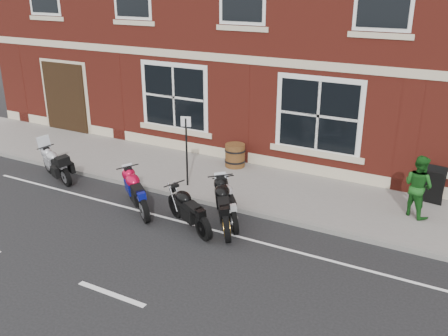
# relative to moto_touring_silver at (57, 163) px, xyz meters

# --- Properties ---
(ground) EXTENTS (80.00, 80.00, 0.00)m
(ground) POSITION_rel_moto_touring_silver_xyz_m (5.33, -0.82, -0.50)
(ground) COLOR black
(ground) RESTS_ON ground
(sidewalk) EXTENTS (30.00, 3.00, 0.12)m
(sidewalk) POSITION_rel_moto_touring_silver_xyz_m (5.33, 2.18, -0.44)
(sidewalk) COLOR slate
(sidewalk) RESTS_ON ground
(kerb) EXTENTS (30.00, 0.16, 0.12)m
(kerb) POSITION_rel_moto_touring_silver_xyz_m (5.33, 0.60, -0.44)
(kerb) COLOR slate
(kerb) RESTS_ON ground
(moto_touring_silver) EXTENTS (1.78, 0.84, 1.24)m
(moto_touring_silver) POSITION_rel_moto_touring_silver_xyz_m (0.00, 0.00, 0.00)
(moto_touring_silver) COLOR black
(moto_touring_silver) RESTS_ON ground
(moto_sport_red) EXTENTS (1.72, 1.41, 0.94)m
(moto_sport_red) POSITION_rel_moto_touring_silver_xyz_m (3.47, -0.55, 0.04)
(moto_sport_red) COLOR black
(moto_sport_red) RESTS_ON ground
(moto_sport_black) EXTENTS (1.28, 1.94, 0.99)m
(moto_sport_black) POSITION_rel_moto_touring_silver_xyz_m (5.90, -0.22, 0.07)
(moto_sport_black) COLOR black
(moto_sport_black) RESTS_ON ground
(moto_sport_silver) EXTENTS (1.29, 1.63, 0.88)m
(moto_sport_silver) POSITION_rel_moto_touring_silver_xyz_m (5.87, 0.07, 0.00)
(moto_sport_silver) COLOR black
(moto_sport_silver) RESTS_ON ground
(moto_naked_black) EXTENTS (1.81, 1.10, 0.90)m
(moto_naked_black) POSITION_rel_moto_touring_silver_xyz_m (5.17, -0.74, 0.02)
(moto_naked_black) COLOR black
(moto_naked_black) RESTS_ON ground
(pedestrian_right) EXTENTS (0.97, 0.91, 1.58)m
(pedestrian_right) POSITION_rel_moto_touring_silver_xyz_m (9.92, 2.31, 0.41)
(pedestrian_right) COLOR #175218
(pedestrian_right) RESTS_ON sidewalk
(a_board_sign) EXTENTS (0.63, 0.46, 0.96)m
(a_board_sign) POSITION_rel_moto_touring_silver_xyz_m (10.16, 3.31, 0.10)
(a_board_sign) COLOR black
(a_board_sign) RESTS_ON sidewalk
(barrel_planter) EXTENTS (0.65, 0.65, 0.73)m
(barrel_planter) POSITION_rel_moto_touring_silver_xyz_m (4.37, 3.22, -0.02)
(barrel_planter) COLOR #432A11
(barrel_planter) RESTS_ON sidewalk
(parking_sign) EXTENTS (0.28, 0.10, 2.04)m
(parking_sign) POSITION_rel_moto_touring_silver_xyz_m (3.88, 1.21, 0.79)
(parking_sign) COLOR black
(parking_sign) RESTS_ON sidewalk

